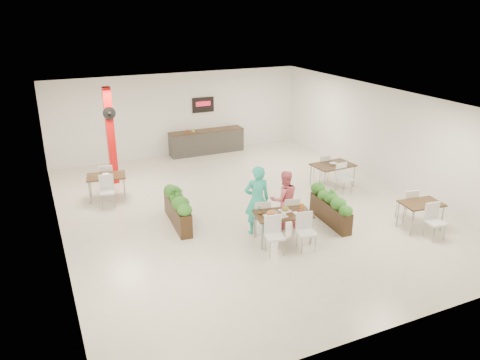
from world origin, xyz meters
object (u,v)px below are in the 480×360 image
(diner_man, at_px, (257,200))
(side_table_c, at_px, (421,208))
(diner_woman, at_px, (284,200))
(red_column, at_px, (111,135))
(main_table, at_px, (283,218))
(side_table_b, at_px, (333,168))
(planter_right, at_px, (331,206))
(side_table_a, at_px, (106,179))
(planter_left, at_px, (177,206))
(service_counter, at_px, (207,141))

(diner_man, relative_size, side_table_c, 1.12)
(diner_woman, bearing_deg, red_column, -46.19)
(red_column, height_order, main_table, red_column)
(side_table_b, bearing_deg, red_column, 149.90)
(planter_right, distance_m, side_table_a, 6.76)
(side_table_b, bearing_deg, diner_woman, -149.02)
(planter_right, xyz_separation_m, side_table_c, (1.95, -1.29, 0.12))
(planter_left, bearing_deg, side_table_c, -26.94)
(diner_man, relative_size, planter_right, 0.99)
(main_table, distance_m, planter_left, 2.91)
(main_table, distance_m, diner_man, 0.81)
(planter_right, distance_m, side_table_b, 2.83)
(diner_woman, xyz_separation_m, side_table_c, (3.24, -1.58, -0.19))
(planter_left, bearing_deg, side_table_b, 6.72)
(main_table, distance_m, diner_woman, 0.79)
(diner_man, bearing_deg, service_counter, -90.00)
(planter_left, distance_m, side_table_c, 6.46)
(side_table_a, bearing_deg, diner_woman, -36.16)
(main_table, height_order, side_table_b, same)
(side_table_a, bearing_deg, main_table, -43.58)
(main_table, distance_m, side_table_b, 4.28)
(diner_man, bearing_deg, main_table, 131.18)
(service_counter, distance_m, diner_woman, 7.17)
(red_column, bearing_deg, main_table, -62.58)
(red_column, relative_size, diner_woman, 2.00)
(main_table, bearing_deg, red_column, 117.42)
(main_table, height_order, diner_woman, diner_woman)
(diner_woman, height_order, side_table_a, diner_woman)
(red_column, relative_size, main_table, 1.77)
(red_column, xyz_separation_m, main_table, (3.08, -5.94, -1.01))
(red_column, distance_m, side_table_b, 7.31)
(diner_man, distance_m, planter_right, 2.15)
(main_table, bearing_deg, diner_man, 120.82)
(diner_woman, height_order, planter_right, diner_woman)
(service_counter, height_order, diner_woman, service_counter)
(planter_left, bearing_deg, service_counter, 62.42)
(planter_right, distance_m, side_table_c, 2.34)
(diner_man, xyz_separation_m, side_table_a, (-3.14, 3.98, -0.30))
(main_table, relative_size, diner_man, 0.98)
(red_column, bearing_deg, diner_man, -63.01)
(service_counter, relative_size, main_table, 1.65)
(service_counter, xyz_separation_m, diner_man, (-1.31, -7.15, 0.43))
(side_table_c, bearing_deg, side_table_a, 148.81)
(planter_right, bearing_deg, red_column, 130.60)
(main_table, bearing_deg, planter_right, 11.95)
(red_column, bearing_deg, diner_woman, -56.55)
(red_column, relative_size, side_table_a, 1.92)
(service_counter, height_order, diner_man, service_counter)
(side_table_a, bearing_deg, diner_man, -42.60)
(planter_right, bearing_deg, side_table_a, 140.80)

